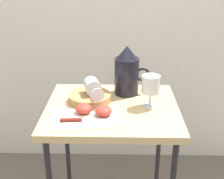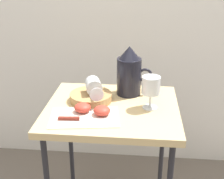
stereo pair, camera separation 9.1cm
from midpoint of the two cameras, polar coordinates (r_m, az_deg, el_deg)
The scene contains 10 objects.
curtain_drape at distance 1.89m, azimuth 3.30°, elevation 11.41°, with size 2.40×0.03×1.80m, color silver.
table at distance 1.38m, azimuth 1.89°, elevation -5.58°, with size 0.58×0.51×0.68m.
linen_napkin at distance 1.26m, azimuth -3.03°, elevation -5.15°, with size 0.28×0.18×0.00m, color silver.
basket_tray at distance 1.40m, azimuth -2.07°, elevation -1.43°, with size 0.19×0.19×0.04m, color #AD8451.
pitcher at distance 1.45m, azimuth 4.99°, elevation 2.63°, with size 0.17×0.11×0.23m.
wine_glass_upright at distance 1.31m, azimuth 9.16°, elevation 0.46°, with size 0.08×0.08×0.14m.
wine_glass_tipped_near at distance 1.38m, azimuth -1.54°, elevation 0.59°, with size 0.10×0.15×0.07m.
apple_half_left at distance 1.29m, azimuth -3.45°, elevation -3.38°, with size 0.07×0.07×0.04m, color #CC3D2D.
apple_half_right at distance 1.26m, azimuth 0.19°, elevation -3.95°, with size 0.07×0.07×0.04m, color #CC3D2D.
knife at distance 1.23m, azimuth -3.98°, elevation -5.48°, with size 0.24×0.03×0.01m.
Camera 2 is at (0.12, -1.21, 1.27)m, focal length 49.55 mm.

